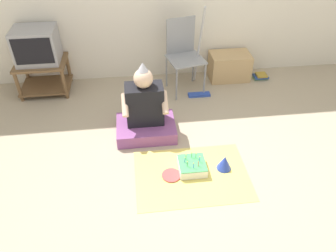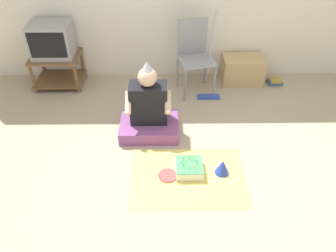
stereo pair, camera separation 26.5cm
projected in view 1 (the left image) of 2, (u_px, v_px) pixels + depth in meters
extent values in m
plane|color=tan|center=(200.00, 176.00, 3.10)|extent=(16.00, 16.00, 0.00)
cube|color=brown|center=(41.00, 63.00, 4.04)|extent=(0.61, 0.49, 0.03)
cube|color=brown|center=(47.00, 85.00, 4.24)|extent=(0.61, 0.49, 0.02)
cylinder|color=brown|center=(18.00, 86.00, 3.97)|extent=(0.04, 0.04, 0.42)
cylinder|color=brown|center=(64.00, 84.00, 4.02)|extent=(0.04, 0.04, 0.42)
cylinder|color=brown|center=(26.00, 70.00, 4.30)|extent=(0.04, 0.04, 0.42)
cylinder|color=brown|center=(68.00, 67.00, 4.35)|extent=(0.04, 0.04, 0.42)
cube|color=#99999E|center=(37.00, 45.00, 3.91)|extent=(0.50, 0.40, 0.41)
cube|color=black|center=(33.00, 52.00, 3.75)|extent=(0.44, 0.01, 0.31)
cube|color=gray|center=(186.00, 59.00, 4.02)|extent=(0.50, 0.48, 0.02)
cube|color=gray|center=(181.00, 36.00, 4.02)|extent=(0.36, 0.11, 0.46)
cylinder|color=gray|center=(177.00, 85.00, 3.98)|extent=(0.02, 0.02, 0.44)
cylinder|color=gray|center=(205.00, 79.00, 4.08)|extent=(0.02, 0.02, 0.44)
cylinder|color=gray|center=(167.00, 71.00, 4.24)|extent=(0.02, 0.02, 0.44)
cylinder|color=gray|center=(193.00, 67.00, 4.34)|extent=(0.02, 0.02, 0.44)
cube|color=tan|center=(229.00, 66.00, 4.44)|extent=(0.53, 0.35, 0.35)
cube|color=#2D4CB2|center=(199.00, 95.00, 4.18)|extent=(0.28, 0.09, 0.03)
cylinder|color=#B7B7BC|center=(199.00, 48.00, 3.97)|extent=(0.03, 0.38, 1.11)
cube|color=#60936B|center=(260.00, 78.00, 4.52)|extent=(0.19, 0.11, 0.02)
cube|color=#284793|center=(261.00, 76.00, 4.51)|extent=(0.19, 0.14, 0.02)
cube|color=#A88933|center=(261.00, 75.00, 4.50)|extent=(0.14, 0.15, 0.02)
cube|color=#8C4C8C|center=(146.00, 128.00, 3.56)|extent=(0.63, 0.46, 0.14)
cube|color=black|center=(145.00, 104.00, 3.41)|extent=(0.39, 0.23, 0.44)
sphere|color=beige|center=(143.00, 78.00, 3.22)|extent=(0.20, 0.20, 0.20)
cone|color=silver|center=(143.00, 67.00, 3.14)|extent=(0.11, 0.11, 0.09)
cylinder|color=beige|center=(125.00, 105.00, 3.27)|extent=(0.06, 0.23, 0.19)
cylinder|color=beige|center=(165.00, 103.00, 3.31)|extent=(0.06, 0.23, 0.19)
cube|color=#EAD666|center=(192.00, 175.00, 3.11)|extent=(1.07, 0.76, 0.01)
cube|color=white|center=(192.00, 166.00, 3.14)|extent=(0.26, 0.26, 0.09)
cube|color=#4CB266|center=(192.00, 163.00, 3.11)|extent=(0.25, 0.25, 0.01)
cylinder|color=#4C7FE5|center=(200.00, 160.00, 3.10)|extent=(0.01, 0.01, 0.06)
sphere|color=#FFCC4C|center=(200.00, 157.00, 3.08)|extent=(0.01, 0.01, 0.01)
cylinder|color=#66C666|center=(196.00, 156.00, 3.14)|extent=(0.01, 0.01, 0.06)
sphere|color=#FFCC4C|center=(196.00, 153.00, 3.11)|extent=(0.01, 0.01, 0.01)
cylinder|color=#66C666|center=(192.00, 156.00, 3.14)|extent=(0.01, 0.01, 0.06)
sphere|color=#FFCC4C|center=(192.00, 153.00, 3.12)|extent=(0.01, 0.01, 0.01)
cylinder|color=#66C666|center=(186.00, 158.00, 3.12)|extent=(0.01, 0.01, 0.06)
sphere|color=#FFCC4C|center=(186.00, 155.00, 3.10)|extent=(0.01, 0.01, 0.01)
cylinder|color=#4C7FE5|center=(185.00, 161.00, 3.09)|extent=(0.01, 0.01, 0.06)
sphere|color=#FFCC4C|center=(185.00, 158.00, 3.07)|extent=(0.01, 0.01, 0.01)
cylinder|color=#66C666|center=(187.00, 164.00, 3.05)|extent=(0.01, 0.01, 0.06)
sphere|color=#FFCC4C|center=(187.00, 162.00, 3.03)|extent=(0.01, 0.01, 0.01)
cylinder|color=#4C7FE5|center=(193.00, 166.00, 3.03)|extent=(0.01, 0.01, 0.06)
sphere|color=#FFCC4C|center=(194.00, 163.00, 3.01)|extent=(0.01, 0.01, 0.01)
cylinder|color=#EA4C4C|center=(198.00, 164.00, 3.05)|extent=(0.01, 0.01, 0.06)
sphere|color=#FFCC4C|center=(198.00, 162.00, 3.03)|extent=(0.01, 0.01, 0.01)
cone|color=blue|center=(224.00, 162.00, 3.13)|extent=(0.14, 0.14, 0.15)
cylinder|color=#D84C4C|center=(171.00, 175.00, 3.10)|extent=(0.18, 0.18, 0.01)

